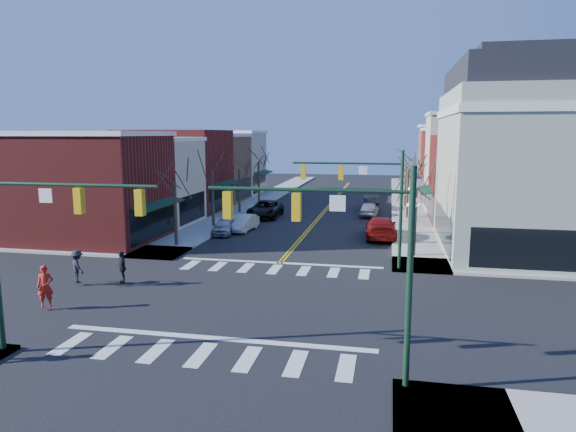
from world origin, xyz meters
The scene contains 35 objects.
ground centered at (0.00, 0.00, 0.00)m, with size 160.00×160.00×0.00m, color black.
sidewalk_left centered at (-8.75, 20.00, 0.07)m, with size 3.50×70.00×0.15m, color #9E9B93.
sidewalk_right centered at (8.75, 20.00, 0.07)m, with size 3.50×70.00×0.15m, color #9E9B93.
bldg_left_brick_a centered at (-15.50, 11.75, 4.00)m, with size 10.00×8.50×8.00m, color maroon.
bldg_left_stucco_a centered at (-15.50, 19.50, 3.75)m, with size 10.00×7.00×7.50m, color beige.
bldg_left_brick_b centered at (-15.50, 27.50, 4.25)m, with size 10.00×9.00×8.50m, color maroon.
bldg_left_tan centered at (-15.50, 35.75, 3.90)m, with size 10.00×7.50×7.80m, color #87684A.
bldg_left_stucco_b centered at (-15.50, 43.50, 4.10)m, with size 10.00×8.00×8.20m, color beige.
bldg_right_brick_a centered at (15.50, 25.75, 4.00)m, with size 10.00×8.50×8.00m, color maroon.
bldg_right_stucco centered at (15.50, 33.50, 5.00)m, with size 10.00×7.00×10.00m, color beige.
bldg_right_brick_b centered at (15.50, 41.00, 4.25)m, with size 10.00×8.00×8.50m, color maroon.
bldg_right_tan centered at (15.50, 49.00, 4.50)m, with size 10.00×8.00×9.00m, color #87684A.
victorian_corner centered at (16.50, 14.50, 6.66)m, with size 12.25×14.25×13.30m.
traffic_mast_near_left centered at (-5.55, -7.40, 4.71)m, with size 6.60×0.28×7.20m.
traffic_mast_near_right centered at (5.55, -7.40, 4.71)m, with size 6.60×0.28×7.20m.
traffic_mast_far_right centered at (5.55, 7.40, 4.71)m, with size 6.60×0.28×7.20m.
lamppost_corner centered at (8.20, 8.50, 2.96)m, with size 0.36×0.36×4.33m.
lamppost_midblock centered at (8.20, 15.00, 2.96)m, with size 0.36×0.36×4.33m.
tree_left_a centered at (-8.40, 11.00, 2.38)m, with size 0.24×0.24×4.76m, color #382B21.
tree_left_b centered at (-8.40, 19.00, 2.52)m, with size 0.24×0.24×5.04m, color #382B21.
tree_left_c centered at (-8.40, 27.00, 2.27)m, with size 0.24×0.24×4.55m, color #382B21.
tree_left_d centered at (-8.40, 35.00, 2.45)m, with size 0.24×0.24×4.90m, color #382B21.
tree_right_a centered at (8.40, 11.00, 2.31)m, with size 0.24×0.24×4.62m, color #382B21.
tree_right_b centered at (8.40, 19.00, 2.59)m, with size 0.24×0.24×5.18m, color #382B21.
tree_right_c centered at (8.40, 27.00, 2.42)m, with size 0.24×0.24×4.83m, color #382B21.
tree_right_d centered at (8.40, 35.00, 2.48)m, with size 0.24×0.24×4.97m, color #382B21.
car_left_near centered at (-6.40, 16.19, 0.66)m, with size 1.56×3.88×1.32m, color #A6A5AA.
car_left_mid centered at (-5.35, 17.87, 0.68)m, with size 1.44×4.14×1.36m, color silver.
car_left_far centered at (-5.18, 25.06, 0.83)m, with size 2.74×5.95×1.65m, color black.
car_right_near centered at (6.13, 17.09, 0.84)m, with size 2.36×5.81×1.69m, color maroon.
car_right_mid centered at (4.80, 27.76, 0.72)m, with size 1.70×4.23×1.44m, color #A5A6AA.
car_right_far centered at (4.80, 32.47, 0.76)m, with size 1.62×4.64×1.53m, color black.
pedestrian_red_a centered at (-8.85, -2.92, 1.14)m, with size 0.72×0.47×1.98m, color red.
pedestrian_dark_a centered at (-7.30, 1.29, 1.03)m, with size 1.04×0.43×1.77m, color black.
pedestrian_dark_b centered at (-9.73, 0.93, 1.05)m, with size 1.16×0.66×1.79m, color black.
Camera 1 is at (6.70, -23.24, 8.15)m, focal length 32.00 mm.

